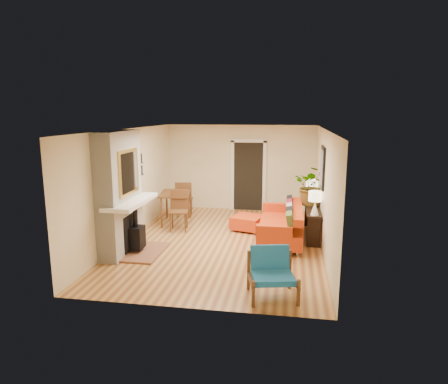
{
  "coord_description": "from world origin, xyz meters",
  "views": [
    {
      "loc": [
        1.5,
        -8.77,
        2.98
      ],
      "look_at": [
        0.0,
        0.2,
        1.15
      ],
      "focal_mm": 32.0,
      "sensor_mm": 36.0,
      "label": 1
    }
  ],
  "objects_px": {
    "console_table": "(312,213)",
    "houseplant": "(313,186)",
    "lamp_far": "(312,188)",
    "sofa": "(284,224)",
    "dining_table": "(178,199)",
    "ottoman": "(248,222)",
    "lamp_near": "(315,200)",
    "blue_chair": "(271,270)"
  },
  "relations": [
    {
      "from": "lamp_near",
      "to": "houseplant",
      "type": "relative_size",
      "value": 0.55
    },
    {
      "from": "dining_table",
      "to": "lamp_near",
      "type": "relative_size",
      "value": 3.62
    },
    {
      "from": "blue_chair",
      "to": "dining_table",
      "type": "height_order",
      "value": "dining_table"
    },
    {
      "from": "dining_table",
      "to": "lamp_near",
      "type": "height_order",
      "value": "lamp_near"
    },
    {
      "from": "sofa",
      "to": "dining_table",
      "type": "bearing_deg",
      "value": 159.65
    },
    {
      "from": "dining_table",
      "to": "lamp_far",
      "type": "xyz_separation_m",
      "value": [
        3.53,
        0.15,
        0.39
      ]
    },
    {
      "from": "ottoman",
      "to": "dining_table",
      "type": "xyz_separation_m",
      "value": [
        -1.93,
        0.36,
        0.46
      ]
    },
    {
      "from": "blue_chair",
      "to": "dining_table",
      "type": "xyz_separation_m",
      "value": [
        -2.71,
        3.97,
        0.25
      ]
    },
    {
      "from": "blue_chair",
      "to": "dining_table",
      "type": "bearing_deg",
      "value": 124.31
    },
    {
      "from": "blue_chair",
      "to": "console_table",
      "type": "bearing_deg",
      "value": 76.34
    },
    {
      "from": "dining_table",
      "to": "console_table",
      "type": "distance_m",
      "value": 3.58
    },
    {
      "from": "ottoman",
      "to": "blue_chair",
      "type": "relative_size",
      "value": 1.0
    },
    {
      "from": "lamp_near",
      "to": "dining_table",
      "type": "bearing_deg",
      "value": 158.71
    },
    {
      "from": "sofa",
      "to": "dining_table",
      "type": "xyz_separation_m",
      "value": [
        -2.87,
        1.06,
        0.28
      ]
    },
    {
      "from": "ottoman",
      "to": "console_table",
      "type": "relative_size",
      "value": 0.48
    },
    {
      "from": "sofa",
      "to": "console_table",
      "type": "distance_m",
      "value": 0.83
    },
    {
      "from": "blue_chair",
      "to": "dining_table",
      "type": "relative_size",
      "value": 0.46
    },
    {
      "from": "lamp_far",
      "to": "houseplant",
      "type": "distance_m",
      "value": 0.58
    },
    {
      "from": "console_table",
      "to": "lamp_near",
      "type": "distance_m",
      "value": 0.91
    },
    {
      "from": "sofa",
      "to": "lamp_far",
      "type": "relative_size",
      "value": 4.22
    },
    {
      "from": "ottoman",
      "to": "houseplant",
      "type": "xyz_separation_m",
      "value": [
        1.59,
        -0.04,
        1.01
      ]
    },
    {
      "from": "dining_table",
      "to": "lamp_far",
      "type": "distance_m",
      "value": 3.55
    },
    {
      "from": "blue_chair",
      "to": "lamp_far",
      "type": "height_order",
      "value": "lamp_far"
    },
    {
      "from": "dining_table",
      "to": "lamp_near",
      "type": "distance_m",
      "value": 3.8
    },
    {
      "from": "console_table",
      "to": "houseplant",
      "type": "bearing_deg",
      "value": 92.93
    },
    {
      "from": "houseplant",
      "to": "sofa",
      "type": "bearing_deg",
      "value": -134.64
    },
    {
      "from": "dining_table",
      "to": "sofa",
      "type": "bearing_deg",
      "value": -20.35
    },
    {
      "from": "ottoman",
      "to": "lamp_far",
      "type": "height_order",
      "value": "lamp_far"
    },
    {
      "from": "ottoman",
      "to": "lamp_near",
      "type": "xyz_separation_m",
      "value": [
        1.6,
        -1.01,
        0.85
      ]
    },
    {
      "from": "lamp_far",
      "to": "houseplant",
      "type": "xyz_separation_m",
      "value": [
        -0.01,
        -0.56,
        0.15
      ]
    },
    {
      "from": "blue_chair",
      "to": "lamp_near",
      "type": "relative_size",
      "value": 1.66
    },
    {
      "from": "sofa",
      "to": "blue_chair",
      "type": "xyz_separation_m",
      "value": [
        -0.16,
        -2.91,
        0.03
      ]
    },
    {
      "from": "lamp_far",
      "to": "dining_table",
      "type": "bearing_deg",
      "value": -177.54
    },
    {
      "from": "ottoman",
      "to": "blue_chair",
      "type": "distance_m",
      "value": 3.7
    },
    {
      "from": "console_table",
      "to": "lamp_far",
      "type": "bearing_deg",
      "value": 90.0
    },
    {
      "from": "console_table",
      "to": "ottoman",
      "type": "bearing_deg",
      "value": 171.46
    },
    {
      "from": "sofa",
      "to": "dining_table",
      "type": "relative_size",
      "value": 1.17
    },
    {
      "from": "ottoman",
      "to": "console_table",
      "type": "bearing_deg",
      "value": -8.54
    },
    {
      "from": "ottoman",
      "to": "blue_chair",
      "type": "xyz_separation_m",
      "value": [
        0.78,
        -3.61,
        0.22
      ]
    },
    {
      "from": "console_table",
      "to": "houseplant",
      "type": "xyz_separation_m",
      "value": [
        -0.01,
        0.2,
        0.64
      ]
    },
    {
      "from": "lamp_near",
      "to": "lamp_far",
      "type": "relative_size",
      "value": 1.0
    },
    {
      "from": "sofa",
      "to": "houseplant",
      "type": "height_order",
      "value": "houseplant"
    }
  ]
}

